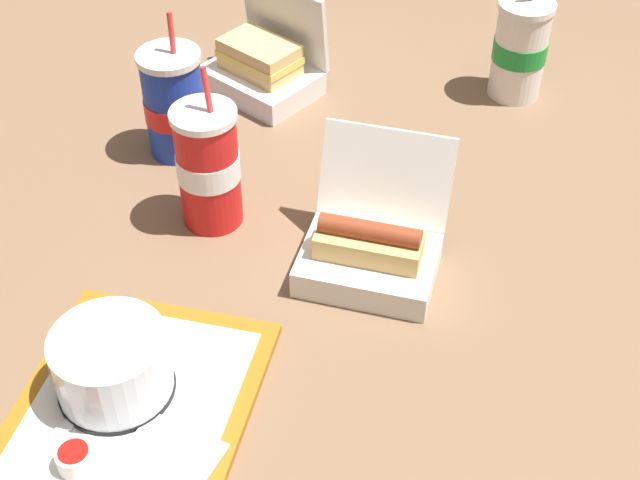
{
  "coord_description": "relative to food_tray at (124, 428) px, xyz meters",
  "views": [
    {
      "loc": [
        -0.81,
        -0.14,
        0.82
      ],
      "look_at": [
        0.04,
        -0.0,
        0.05
      ],
      "focal_mm": 50.0,
      "sensor_mm": 36.0,
      "label": 1
    }
  ],
  "objects": [
    {
      "name": "plastic_fork",
      "position": [
        -0.06,
        0.08,
        0.01
      ],
      "size": [
        0.1,
        0.06,
        0.0
      ],
      "primitive_type": "cube",
      "rotation": [
        0.0,
        0.0,
        -0.49
      ],
      "color": "white",
      "rests_on": "food_tray"
    },
    {
      "name": "food_tray",
      "position": [
        0.0,
        0.0,
        0.0
      ],
      "size": [
        0.39,
        0.29,
        0.01
      ],
      "color": "#A56619",
      "rests_on": "ground_plane"
    },
    {
      "name": "clamshell_hotdog_corner",
      "position": [
        0.3,
        -0.24,
        0.03
      ],
      "size": [
        0.2,
        0.19,
        0.16
      ],
      "color": "white",
      "rests_on": "ground_plane"
    },
    {
      "name": "napkin_stack",
      "position": [
        -0.04,
        -0.06,
        0.01
      ],
      "size": [
        0.12,
        0.12,
        0.0
      ],
      "primitive_type": "cube",
      "rotation": [
        0.0,
        0.0,
        -0.3
      ],
      "color": "white",
      "rests_on": "food_tray"
    },
    {
      "name": "cake_container",
      "position": [
        0.05,
        0.02,
        0.05
      ],
      "size": [
        0.13,
        0.13,
        0.08
      ],
      "color": "black",
      "rests_on": "food_tray"
    },
    {
      "name": "soda_cup_center",
      "position": [
        0.77,
        -0.42,
        0.08
      ],
      "size": [
        0.09,
        0.09,
        0.23
      ],
      "color": "white",
      "rests_on": "ground_plane"
    },
    {
      "name": "clamshell_sandwich_left",
      "position": [
        0.71,
        -0.01,
        0.04
      ],
      "size": [
        0.21,
        0.22,
        0.17
      ],
      "color": "white",
      "rests_on": "ground_plane"
    },
    {
      "name": "ketchup_cup",
      "position": [
        -0.06,
        0.03,
        0.02
      ],
      "size": [
        0.04,
        0.04,
        0.02
      ],
      "color": "white",
      "rests_on": "food_tray"
    },
    {
      "name": "soda_cup_left",
      "position": [
        0.52,
        0.09,
        0.08
      ],
      "size": [
        0.09,
        0.09,
        0.23
      ],
      "color": "#1938B7",
      "rests_on": "ground_plane"
    },
    {
      "name": "soda_cup_back",
      "position": [
        0.37,
        -0.01,
        0.08
      ],
      "size": [
        0.09,
        0.09,
        0.24
      ],
      "color": "red",
      "rests_on": "ground_plane"
    },
    {
      "name": "ground_plane",
      "position": [
        0.26,
        -0.17,
        -0.01
      ],
      "size": [
        3.2,
        3.2,
        0.0
      ],
      "primitive_type": "plane",
      "color": "brown"
    }
  ]
}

